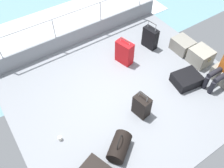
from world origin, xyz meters
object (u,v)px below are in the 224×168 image
(suitcase_1, at_px, (142,106))
(paper_cup, at_px, (60,138))
(suitcase_2, at_px, (124,52))
(duffel_bag, at_px, (119,147))
(cargo_crate_0, at_px, (182,45))
(suitcase_0, at_px, (186,79))
(cargo_crate_1, at_px, (201,56))
(suitcase_4, at_px, (150,38))
(cargo_crate_2, at_px, (224,75))

(suitcase_1, xyz_separation_m, paper_cup, (-0.40, -1.74, -0.21))
(suitcase_2, xyz_separation_m, duffel_bag, (1.97, -1.54, -0.14))
(suitcase_2, distance_m, paper_cup, 2.64)
(cargo_crate_0, height_order, duffel_bag, duffel_bag)
(suitcase_1, bearing_deg, suitcase_0, 92.84)
(suitcase_2, bearing_deg, cargo_crate_0, 71.58)
(cargo_crate_1, relative_size, paper_cup, 5.50)
(cargo_crate_0, relative_size, duffel_bag, 0.88)
(suitcase_1, height_order, suitcase_4, suitcase_4)
(suitcase_1, distance_m, suitcase_2, 1.64)
(cargo_crate_1, distance_m, duffel_bag, 3.26)
(suitcase_1, relative_size, paper_cup, 6.54)
(suitcase_0, bearing_deg, suitcase_4, 175.09)
(duffel_bag, xyz_separation_m, paper_cup, (-0.86, -0.84, -0.12))
(cargo_crate_0, distance_m, cargo_crate_2, 1.36)
(cargo_crate_0, relative_size, cargo_crate_1, 1.05)
(duffel_bag, bearing_deg, suitcase_4, 129.99)
(cargo_crate_2, bearing_deg, paper_cup, -100.84)
(suitcase_2, bearing_deg, paper_cup, -64.95)
(suitcase_1, bearing_deg, cargo_crate_2, 80.73)
(cargo_crate_2, height_order, paper_cup, cargo_crate_2)
(cargo_crate_1, xyz_separation_m, cargo_crate_2, (0.77, -0.01, -0.02))
(cargo_crate_2, bearing_deg, suitcase_4, -161.20)
(cargo_crate_1, relative_size, suitcase_0, 0.79)
(cargo_crate_1, height_order, paper_cup, cargo_crate_1)
(suitcase_1, xyz_separation_m, suitcase_4, (-1.61, 1.57, 0.04))
(suitcase_2, distance_m, suitcase_4, 0.94)
(cargo_crate_0, relative_size, cargo_crate_2, 0.95)
(paper_cup, bearing_deg, cargo_crate_0, 98.54)
(duffel_bag, bearing_deg, suitcase_1, 117.35)
(cargo_crate_1, distance_m, paper_cup, 3.99)
(cargo_crate_2, height_order, suitcase_0, cargo_crate_2)
(cargo_crate_0, xyz_separation_m, suitcase_4, (-0.62, -0.63, 0.12))
(cargo_crate_2, relative_size, suitcase_4, 0.77)
(suitcase_4, bearing_deg, cargo_crate_0, 45.65)
(suitcase_0, distance_m, duffel_bag, 2.40)
(suitcase_0, relative_size, suitcase_4, 0.89)
(cargo_crate_0, bearing_deg, cargo_crate_1, 4.29)
(suitcase_4, bearing_deg, paper_cup, -69.91)
(paper_cup, bearing_deg, suitcase_4, 110.09)
(duffel_bag, bearing_deg, suitcase_2, 142.04)
(suitcase_0, height_order, paper_cup, suitcase_0)
(duffel_bag, height_order, paper_cup, duffel_bag)
(suitcase_0, xyz_separation_m, suitcase_1, (0.07, -1.44, 0.13))
(cargo_crate_2, relative_size, paper_cup, 6.07)
(suitcase_1, distance_m, paper_cup, 1.80)
(suitcase_1, bearing_deg, suitcase_2, 156.91)
(cargo_crate_0, relative_size, suitcase_1, 0.88)
(suitcase_4, xyz_separation_m, paper_cup, (1.21, -3.31, -0.24))
(suitcase_0, xyz_separation_m, paper_cup, (-0.32, -3.18, -0.08))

